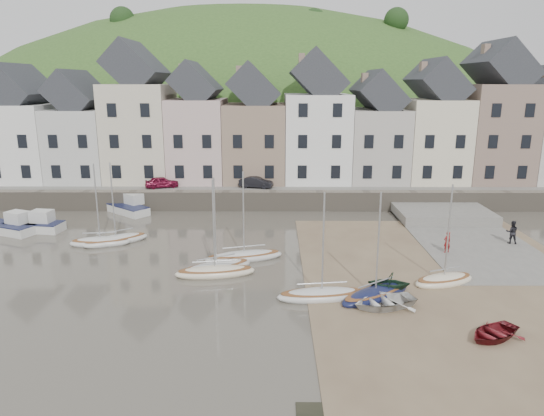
{
  "coord_description": "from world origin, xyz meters",
  "views": [
    {
      "loc": [
        0.21,
        -28.27,
        11.8
      ],
      "look_at": [
        0.0,
        6.0,
        3.0
      ],
      "focal_mm": 32.7,
      "sensor_mm": 36.0,
      "label": 1
    }
  ],
  "objects_px": {
    "rowboat_white": "(384,301)",
    "rowboat_red": "(493,332)",
    "car_right": "(256,182)",
    "person_dark": "(512,232)",
    "car_left": "(162,182)",
    "sailboat_0": "(116,240)",
    "rowboat_green": "(389,282)",
    "person_red": "(447,242)"
  },
  "relations": [
    {
      "from": "rowboat_white",
      "to": "rowboat_red",
      "type": "xyz_separation_m",
      "value": [
        4.44,
        -3.27,
        -0.06
      ]
    },
    {
      "from": "rowboat_red",
      "to": "car_right",
      "type": "bearing_deg",
      "value": 172.09
    },
    {
      "from": "person_dark",
      "to": "car_left",
      "type": "relative_size",
      "value": 0.53
    },
    {
      "from": "sailboat_0",
      "to": "car_left",
      "type": "height_order",
      "value": "sailboat_0"
    },
    {
      "from": "person_dark",
      "to": "sailboat_0",
      "type": "bearing_deg",
      "value": 14.51
    },
    {
      "from": "rowboat_white",
      "to": "sailboat_0",
      "type": "bearing_deg",
      "value": -139.92
    },
    {
      "from": "rowboat_green",
      "to": "rowboat_red",
      "type": "distance_m",
      "value": 6.41
    },
    {
      "from": "sailboat_0",
      "to": "rowboat_red",
      "type": "distance_m",
      "value": 26.33
    },
    {
      "from": "sailboat_0",
      "to": "rowboat_white",
      "type": "distance_m",
      "value": 20.83
    },
    {
      "from": "rowboat_green",
      "to": "person_red",
      "type": "distance_m",
      "value": 8.74
    },
    {
      "from": "car_right",
      "to": "rowboat_white",
      "type": "bearing_deg",
      "value": -148.42
    },
    {
      "from": "rowboat_green",
      "to": "person_dark",
      "type": "distance_m",
      "value": 14.1
    },
    {
      "from": "rowboat_red",
      "to": "sailboat_0",
      "type": "bearing_deg",
      "value": -154.91
    },
    {
      "from": "person_dark",
      "to": "car_right",
      "type": "height_order",
      "value": "car_right"
    },
    {
      "from": "rowboat_white",
      "to": "car_right",
      "type": "relative_size",
      "value": 1.06
    },
    {
      "from": "person_dark",
      "to": "rowboat_red",
      "type": "bearing_deg",
      "value": 77.43
    },
    {
      "from": "person_red",
      "to": "car_left",
      "type": "bearing_deg",
      "value": -54.36
    },
    {
      "from": "car_right",
      "to": "car_left",
      "type": "bearing_deg",
      "value": 103.4
    },
    {
      "from": "person_dark",
      "to": "car_left",
      "type": "bearing_deg",
      "value": -8.99
    },
    {
      "from": "person_dark",
      "to": "car_left",
      "type": "xyz_separation_m",
      "value": [
        -28.69,
        12.71,
        1.17
      ]
    },
    {
      "from": "rowboat_green",
      "to": "person_red",
      "type": "xyz_separation_m",
      "value": [
        5.57,
        6.74,
        0.2
      ]
    },
    {
      "from": "person_dark",
      "to": "car_left",
      "type": "height_order",
      "value": "car_left"
    },
    {
      "from": "sailboat_0",
      "to": "rowboat_white",
      "type": "bearing_deg",
      "value": -31.55
    },
    {
      "from": "rowboat_white",
      "to": "car_left",
      "type": "relative_size",
      "value": 1.08
    },
    {
      "from": "rowboat_white",
      "to": "car_right",
      "type": "bearing_deg",
      "value": 179.81
    },
    {
      "from": "sailboat_0",
      "to": "person_dark",
      "type": "height_order",
      "value": "sailboat_0"
    },
    {
      "from": "person_dark",
      "to": "person_red",
      "type": "bearing_deg",
      "value": 35.4
    },
    {
      "from": "sailboat_0",
      "to": "rowboat_green",
      "type": "bearing_deg",
      "value": -25.98
    },
    {
      "from": "person_red",
      "to": "rowboat_red",
      "type": "bearing_deg",
      "value": 59.45
    },
    {
      "from": "sailboat_0",
      "to": "rowboat_green",
      "type": "distance_m",
      "value": 20.51
    },
    {
      "from": "rowboat_white",
      "to": "person_dark",
      "type": "bearing_deg",
      "value": 114.05
    },
    {
      "from": "rowboat_red",
      "to": "car_left",
      "type": "bearing_deg",
      "value": -173.59
    },
    {
      "from": "rowboat_white",
      "to": "rowboat_green",
      "type": "bearing_deg",
      "value": 142.14
    },
    {
      "from": "rowboat_white",
      "to": "person_dark",
      "type": "xyz_separation_m",
      "value": [
        11.71,
        10.69,
        0.56
      ]
    },
    {
      "from": "rowboat_white",
      "to": "car_left",
      "type": "xyz_separation_m",
      "value": [
        -16.98,
        23.41,
        1.73
      ]
    },
    {
      "from": "rowboat_white",
      "to": "rowboat_red",
      "type": "relative_size",
      "value": 1.21
    },
    {
      "from": "rowboat_green",
      "to": "car_right",
      "type": "relative_size",
      "value": 0.71
    },
    {
      "from": "rowboat_white",
      "to": "rowboat_red",
      "type": "bearing_deg",
      "value": 35.31
    },
    {
      "from": "rowboat_red",
      "to": "car_right",
      "type": "distance_m",
      "value": 29.36
    },
    {
      "from": "person_red",
      "to": "person_dark",
      "type": "height_order",
      "value": "person_dark"
    },
    {
      "from": "sailboat_0",
      "to": "rowboat_red",
      "type": "bearing_deg",
      "value": -32.55
    },
    {
      "from": "rowboat_white",
      "to": "car_right",
      "type": "height_order",
      "value": "car_right"
    }
  ]
}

